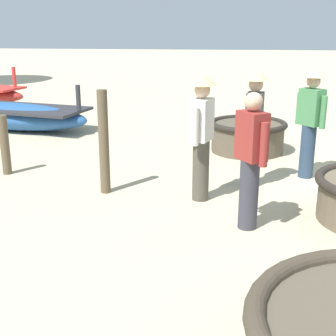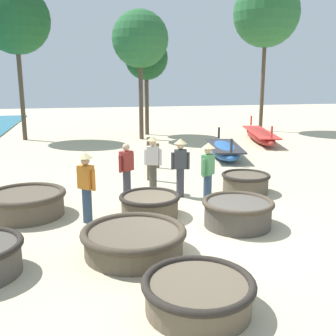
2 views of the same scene
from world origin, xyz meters
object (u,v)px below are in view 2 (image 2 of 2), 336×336
Objects in this scene: coracle_weathered at (198,293)px; fisherman_standing_right at (153,160)px; mooring_post_shoreline at (158,156)px; fisherman_hauling at (208,169)px; coracle_tilted at (238,212)px; coracle_far_left at (150,204)px; long_boat_blue_hull at (260,135)px; coracle_center at (245,182)px; coracle_upturned at (134,240)px; fisherman_crouching at (127,170)px; fisherman_standing_left at (180,164)px; tree_rightmost at (140,39)px; long_boat_white_hull at (224,150)px; tree_leftmost at (16,20)px; coracle_front_left at (26,203)px; tree_center at (146,59)px; mooring_post_mid_beach at (149,159)px; fisherman_with_hat at (86,183)px; tree_right_mid at (266,14)px.

fisherman_standing_right is (0.54, 6.24, 0.69)m from coracle_weathered.
fisherman_hauling is at bearing -85.07° from mooring_post_shoreline.
coracle_far_left is (-1.83, 1.09, -0.03)m from coracle_tilted.
long_boat_blue_hull is (6.11, 11.46, -0.00)m from coracle_tilted.
coracle_center is 3.43m from coracle_far_left.
coracle_center is 0.70× the size of coracle_upturned.
fisherman_standing_left is at bearing -4.24° from fisherman_crouching.
coracle_tilted is at bearing -90.19° from tree_rightmost.
fisherman_crouching is at bearing 177.79° from coracle_center.
long_boat_blue_hull reaches higher than long_boat_white_hull.
tree_leftmost reaches higher than fisherman_crouching.
tree_rightmost is at bearing 96.37° from coracle_center.
tree_center reaches higher than coracle_front_left.
long_boat_white_hull is at bearing 39.81° from mooring_post_mid_beach.
coracle_far_left is 0.89× the size of fisherman_standing_right.
tree_center is at bearing 79.03° from coracle_upturned.
long_boat_white_hull is at bearing 56.13° from coracle_far_left.
coracle_weathered is 1.06× the size of fisherman_crouching.
fisherman_standing_right is 1.78× the size of mooring_post_shoreline.
coracle_weathered is at bearing -118.91° from long_boat_blue_hull.
tree_center is (2.86, 12.88, 3.62)m from fisherman_crouching.
mooring_post_mid_beach is at bearing -97.80° from tree_rightmost.
coracle_front_left is 1.16× the size of fisherman_hauling.
fisherman_crouching is 0.19× the size of tree_leftmost.
coracle_front_left is 5.63m from coracle_weathered.
fisherman_standing_right reaches higher than long_boat_blue_hull.
coracle_tilted is 1.14× the size of mooring_post_mid_beach.
fisherman_standing_left is (-0.69, 2.52, 0.63)m from coracle_tilted.
fisherman_standing_left reaches higher than coracle_upturned.
coracle_upturned is at bearing -67.47° from fisherman_with_hat.
coracle_weathered is 17.63m from tree_rightmost.
tree_leftmost is (-8.96, 7.11, 5.97)m from long_boat_white_hull.
tree_leftmost is at bearing 121.47° from coracle_center.
long_boat_blue_hull is 10.07m from mooring_post_mid_beach.
tree_leftmost reaches higher than long_boat_blue_hull.
tree_leftmost is at bearing 103.42° from coracle_upturned.
mooring_post_shoreline is 10.10m from tree_center.
coracle_center reaches higher than coracle_upturned.
tree_rightmost reaches higher than long_boat_white_hull.
coracle_front_left is at bearing -83.37° from tree_leftmost.
long_boat_white_hull is at bearing 46.75° from fisherman_crouching.
coracle_center is 0.18× the size of tree_leftmost.
mooring_post_mid_beach is 11.72m from tree_center.
mooring_post_shoreline is at bearing -97.67° from tree_center.
fisherman_standing_left is at bearing -124.14° from tree_right_mid.
coracle_tilted is at bearing -50.21° from fisherman_crouching.
coracle_tilted is 0.39× the size of long_boat_white_hull.
coracle_far_left is at bearing -72.09° from tree_leftmost.
tree_rightmost is (-1.26, 11.26, 5.04)m from coracle_center.
tree_leftmost reaches higher than tree_rightmost.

